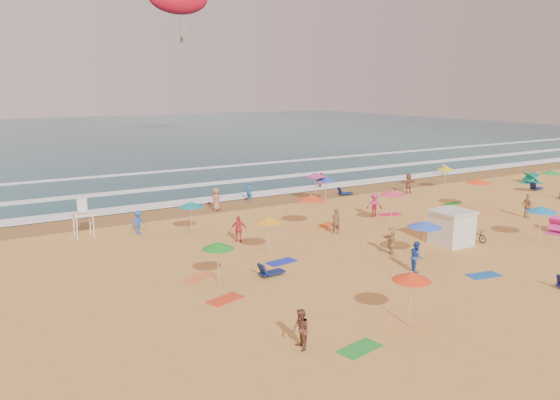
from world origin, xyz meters
TOP-DOWN VIEW (x-y plane):
  - ground at (0.00, 0.00)m, footprint 220.00×220.00m
  - ocean at (0.00, 84.00)m, footprint 220.00×140.00m
  - wet_sand at (0.00, 12.50)m, footprint 220.00×220.00m
  - surf_foam at (0.00, 21.32)m, footprint 200.00×18.70m
  - cabana at (5.70, -4.54)m, footprint 2.00×2.00m
  - cabana_roof at (5.70, -4.54)m, footprint 2.20×2.20m
  - bicycle at (7.60, -4.84)m, footprint 0.62×1.59m
  - lifeguard_stand at (-13.00, 8.69)m, footprint 1.20×1.20m
  - beach_umbrellas at (-0.76, -0.39)m, footprint 51.93×23.82m
  - loungers at (3.89, -3.52)m, footprint 48.68×25.75m
  - towels at (2.98, -2.38)m, footprint 32.15×21.87m
  - popup_tents at (21.68, -0.05)m, footprint 17.73×15.05m
  - beachgoers at (0.49, 3.94)m, footprint 50.98×26.95m

SIDE VIEW (x-z plane):
  - ground at x=0.00m, z-range 0.00..0.00m
  - ocean at x=0.00m, z-range -0.09..0.09m
  - wet_sand at x=0.00m, z-range 0.01..0.01m
  - towels at x=2.98m, z-range 0.00..0.03m
  - surf_foam at x=0.00m, z-range 0.08..0.12m
  - loungers at x=3.89m, z-range 0.00..0.34m
  - bicycle at x=7.60m, z-range 0.00..0.82m
  - popup_tents at x=21.68m, z-range 0.00..1.20m
  - beachgoers at x=0.49m, z-range -0.22..1.85m
  - cabana at x=5.70m, z-range 0.00..2.00m
  - lifeguard_stand at x=-13.00m, z-range 0.00..2.10m
  - cabana_roof at x=5.70m, z-range 2.00..2.12m
  - beach_umbrellas at x=-0.76m, z-range 1.72..2.49m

